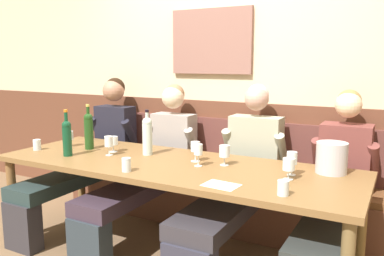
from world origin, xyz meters
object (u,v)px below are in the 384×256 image
(person_center_right_seat, at_px, (90,151))
(water_tumbler_left, at_px, (283,188))
(person_right_seat, at_px, (336,188))
(water_tumbler_right, at_px, (126,165))
(dining_table, at_px, (171,171))
(wine_glass_near_bucket, at_px, (109,142))
(wine_bottle_clear_water, at_px, (67,137))
(wine_glass_right_end, at_px, (224,152))
(person_left_seat, at_px, (238,176))
(wine_bottle_green_tall, at_px, (147,135))
(wall_bench, at_px, (213,193))
(wine_glass_center_rear, at_px, (198,150))
(person_center_left_seat, at_px, (150,164))
(wine_glass_mid_right, at_px, (289,165))
(water_tumbler_center, at_px, (37,145))
(wine_glass_left_end, at_px, (69,136))
(wine_bottle_amber_mid, at_px, (89,130))
(ice_bucket, at_px, (332,158))
(wine_glass_by_bottle, at_px, (195,147))
(wine_glass_center_front, at_px, (113,141))
(wine_glass_mid_left, at_px, (292,159))

(person_center_right_seat, relative_size, water_tumbler_left, 15.79)
(person_right_seat, bearing_deg, water_tumbler_right, -151.96)
(dining_table, height_order, wine_glass_near_bucket, wine_glass_near_bucket)
(wine_bottle_clear_water, height_order, wine_glass_right_end, wine_bottle_clear_water)
(person_left_seat, bearing_deg, water_tumbler_left, -50.24)
(person_left_seat, xyz_separation_m, water_tumbler_left, (0.51, -0.61, 0.17))
(wine_bottle_clear_water, relative_size, wine_bottle_green_tall, 1.02)
(wall_bench, bearing_deg, wine_glass_center_rear, -72.94)
(person_center_left_seat, bearing_deg, wall_bench, 46.01)
(wine_glass_near_bucket, bearing_deg, wine_glass_right_end, 9.48)
(person_center_left_seat, relative_size, wine_glass_right_end, 9.19)
(wall_bench, bearing_deg, wine_glass_mid_right, -39.78)
(dining_table, bearing_deg, water_tumbler_center, -172.23)
(person_center_left_seat, relative_size, water_tumbler_left, 15.74)
(wine_glass_center_rear, bearing_deg, wine_glass_mid_right, -1.34)
(wall_bench, height_order, wine_bottle_green_tall, wine_bottle_green_tall)
(person_right_seat, relative_size, wine_glass_right_end, 9.25)
(person_center_left_seat, relative_size, wine_glass_left_end, 9.89)
(wine_bottle_amber_mid, distance_m, wine_glass_center_rear, 1.07)
(person_center_right_seat, height_order, ice_bucket, person_center_right_seat)
(person_center_right_seat, distance_m, wine_glass_right_end, 1.47)
(wine_bottle_green_tall, distance_m, water_tumbler_left, 1.29)
(wine_glass_right_end, bearing_deg, wine_glass_center_rear, -143.48)
(wine_glass_near_bucket, bearing_deg, person_center_right_seat, 146.27)
(wine_glass_right_end, height_order, wine_glass_near_bucket, wine_glass_near_bucket)
(wine_glass_by_bottle, height_order, wine_glass_center_front, wine_glass_by_bottle)
(wall_bench, bearing_deg, water_tumbler_center, -144.02)
(wine_bottle_amber_mid, xyz_separation_m, wine_bottle_green_tall, (0.55, 0.06, -0.00))
(wine_glass_mid_left, bearing_deg, dining_table, -173.35)
(wall_bench, distance_m, water_tumbler_center, 1.57)
(person_left_seat, distance_m, wine_glass_mid_right, 0.59)
(person_center_right_seat, bearing_deg, wine_glass_mid_left, -6.57)
(dining_table, bearing_deg, wine_glass_near_bucket, -176.98)
(wall_bench, bearing_deg, water_tumbler_left, -48.35)
(person_right_seat, xyz_separation_m, water_tumbler_right, (-1.25, -0.67, 0.16))
(person_center_right_seat, xyz_separation_m, wine_glass_center_front, (0.48, -0.24, 0.19))
(wine_glass_right_end, bearing_deg, person_center_left_seat, 166.80)
(wine_glass_near_bucket, bearing_deg, dining_table, 3.02)
(wine_glass_center_rear, bearing_deg, ice_bucket, 17.29)
(wine_bottle_clear_water, xyz_separation_m, wine_glass_left_end, (-0.25, 0.26, -0.06))
(person_center_left_seat, distance_m, water_tumbler_right, 0.71)
(wine_glass_mid_right, bearing_deg, wine_glass_near_bucket, -178.93)
(wine_glass_by_bottle, relative_size, wine_glass_mid_left, 0.96)
(wine_bottle_amber_mid, relative_size, wine_glass_right_end, 2.62)
(wine_glass_right_end, bearing_deg, person_center_right_seat, 172.23)
(wine_bottle_amber_mid, xyz_separation_m, wine_glass_by_bottle, (0.99, 0.05, -0.06))
(person_center_right_seat, distance_m, wine_glass_near_bucket, 0.66)
(person_right_seat, distance_m, wine_glass_near_bucket, 1.71)
(dining_table, bearing_deg, wine_glass_mid_right, -0.19)
(person_center_right_seat, relative_size, person_right_seat, 1.00)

